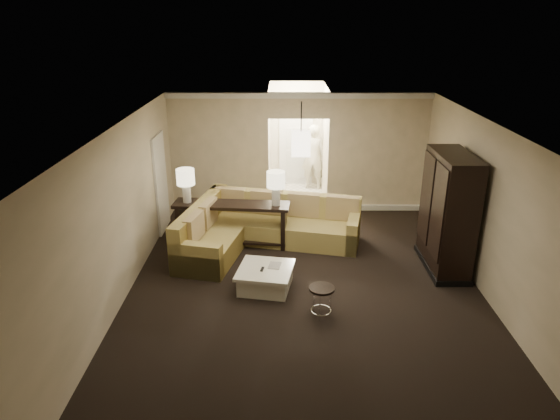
{
  "coord_description": "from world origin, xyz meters",
  "views": [
    {
      "loc": [
        -0.41,
        -7.31,
        4.4
      ],
      "look_at": [
        -0.42,
        1.2,
        1.07
      ],
      "focal_mm": 32.0,
      "sensor_mm": 36.0,
      "label": 1
    }
  ],
  "objects_px": {
    "console_table": "(232,220)",
    "drink_table": "(322,295)",
    "coffee_table": "(266,278)",
    "armoire": "(447,215)",
    "sectional_sofa": "(258,228)",
    "person": "(313,153)"
  },
  "relations": [
    {
      "from": "sectional_sofa",
      "to": "person",
      "type": "bearing_deg",
      "value": 82.87
    },
    {
      "from": "sectional_sofa",
      "to": "coffee_table",
      "type": "relative_size",
      "value": 3.47
    },
    {
      "from": "coffee_table",
      "to": "armoire",
      "type": "distance_m",
      "value": 3.46
    },
    {
      "from": "sectional_sofa",
      "to": "console_table",
      "type": "height_order",
      "value": "sectional_sofa"
    },
    {
      "from": "sectional_sofa",
      "to": "console_table",
      "type": "bearing_deg",
      "value": -173.28
    },
    {
      "from": "person",
      "to": "armoire",
      "type": "bearing_deg",
      "value": 123.65
    },
    {
      "from": "console_table",
      "to": "person",
      "type": "relative_size",
      "value": 1.22
    },
    {
      "from": "console_table",
      "to": "armoire",
      "type": "height_order",
      "value": "armoire"
    },
    {
      "from": "armoire",
      "to": "drink_table",
      "type": "bearing_deg",
      "value": -145.53
    },
    {
      "from": "sectional_sofa",
      "to": "drink_table",
      "type": "height_order",
      "value": "sectional_sofa"
    },
    {
      "from": "sectional_sofa",
      "to": "armoire",
      "type": "distance_m",
      "value": 3.64
    },
    {
      "from": "console_table",
      "to": "armoire",
      "type": "relative_size",
      "value": 1.08
    },
    {
      "from": "coffee_table",
      "to": "person",
      "type": "xyz_separation_m",
      "value": [
        1.12,
        5.35,
        0.78
      ]
    },
    {
      "from": "console_table",
      "to": "drink_table",
      "type": "bearing_deg",
      "value": -52.94
    },
    {
      "from": "sectional_sofa",
      "to": "armoire",
      "type": "height_order",
      "value": "armoire"
    },
    {
      "from": "console_table",
      "to": "drink_table",
      "type": "height_order",
      "value": "console_table"
    },
    {
      "from": "console_table",
      "to": "person",
      "type": "bearing_deg",
      "value": 68.0
    },
    {
      "from": "coffee_table",
      "to": "drink_table",
      "type": "bearing_deg",
      "value": -43.84
    },
    {
      "from": "drink_table",
      "to": "console_table",
      "type": "bearing_deg",
      "value": 121.87
    },
    {
      "from": "coffee_table",
      "to": "armoire",
      "type": "bearing_deg",
      "value": 13.23
    },
    {
      "from": "console_table",
      "to": "armoire",
      "type": "distance_m",
      "value": 4.14
    },
    {
      "from": "sectional_sofa",
      "to": "drink_table",
      "type": "bearing_deg",
      "value": -54.34
    }
  ]
}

